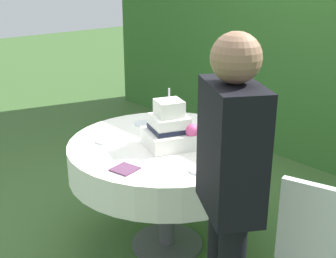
{
  "coord_description": "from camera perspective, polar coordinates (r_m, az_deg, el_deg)",
  "views": [
    {
      "loc": [
        2.02,
        -1.74,
        1.83
      ],
      "look_at": [
        0.03,
        -0.01,
        0.87
      ],
      "focal_mm": 48.14,
      "sensor_mm": 36.0,
      "label": 1
    }
  ],
  "objects": [
    {
      "name": "standing_person",
      "position": [
        1.93,
        7.74,
        -8.01
      ],
      "size": [
        0.41,
        0.36,
        1.6
      ],
      "color": "black",
      "rests_on": "ground_plane"
    },
    {
      "name": "serving_plate_right",
      "position": [
        3.19,
        -3.16,
        0.68
      ],
      "size": [
        0.13,
        0.13,
        0.01
      ],
      "primitive_type": "cylinder",
      "color": "white",
      "rests_on": "cake_table"
    },
    {
      "name": "ground_plane",
      "position": [
        3.23,
        -0.12,
        -14.4
      ],
      "size": [
        20.0,
        20.0,
        0.0
      ],
      "primitive_type": "plane",
      "color": "#3D602D"
    },
    {
      "name": "cake_table",
      "position": [
        2.91,
        -0.13,
        -3.66
      ],
      "size": [
        1.26,
        1.26,
        0.77
      ],
      "color": "#4C4C51",
      "rests_on": "ground_plane"
    },
    {
      "name": "serving_plate_left",
      "position": [
        2.91,
        -7.96,
        -1.49
      ],
      "size": [
        0.13,
        0.13,
        0.01
      ],
      "primitive_type": "cylinder",
      "color": "white",
      "rests_on": "cake_table"
    },
    {
      "name": "napkin_stack",
      "position": [
        2.5,
        -5.48,
        -5.07
      ],
      "size": [
        0.15,
        0.15,
        0.01
      ],
      "primitive_type": "cube",
      "rotation": [
        0.0,
        0.0,
        0.22
      ],
      "color": "#603856",
      "rests_on": "cake_table"
    },
    {
      "name": "serving_plate_far",
      "position": [
        2.6,
        6.94,
        -4.08
      ],
      "size": [
        0.11,
        0.11,
        0.01
      ],
      "primitive_type": "cylinder",
      "color": "white",
      "rests_on": "cake_table"
    },
    {
      "name": "wedding_cake",
      "position": [
        2.78,
        0.24,
        -0.01
      ],
      "size": [
        0.37,
        0.37,
        0.37
      ],
      "color": "white",
      "rests_on": "cake_table"
    },
    {
      "name": "garden_chair",
      "position": [
        2.42,
        19.02,
        -13.43
      ],
      "size": [
        0.5,
        0.5,
        0.89
      ],
      "color": "white",
      "rests_on": "ground_plane"
    },
    {
      "name": "serving_plate_near",
      "position": [
        2.48,
        4.04,
        -5.18
      ],
      "size": [
        0.13,
        0.13,
        0.01
      ],
      "primitive_type": "cylinder",
      "color": "white",
      "rests_on": "cake_table"
    }
  ]
}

